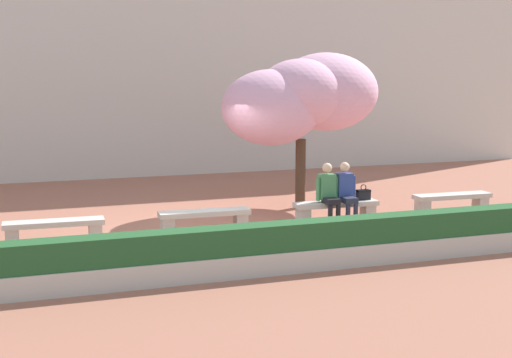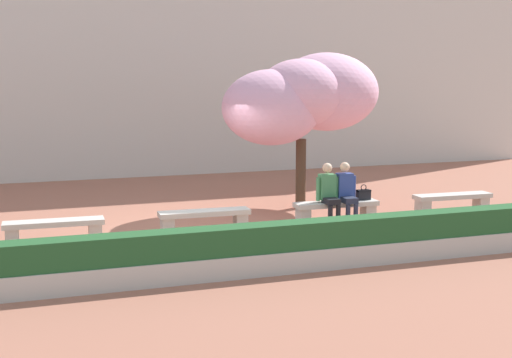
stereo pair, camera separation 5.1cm
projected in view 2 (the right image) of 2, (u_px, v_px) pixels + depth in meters
ground_plane at (205, 232)px, 14.37m from camera, size 100.00×100.00×0.00m
building_facade at (122, 6)px, 22.83m from camera, size 28.00×4.00×10.56m
stone_bench_near_west at (54, 228)px, 13.38m from camera, size 1.86×0.50×0.45m
stone_bench_center at (204, 217)px, 14.32m from camera, size 1.86×0.50×0.45m
stone_bench_near_east at (336, 208)px, 15.27m from camera, size 1.86×0.50×0.45m
stone_bench_east_end at (452, 200)px, 16.22m from camera, size 1.86×0.50×0.45m
person_seated_left at (329, 191)px, 15.10m from camera, size 0.51×0.69×1.29m
person_seated_right at (346, 190)px, 15.23m from camera, size 0.51×0.69×1.29m
handbag at (363, 194)px, 15.46m from camera, size 0.30×0.15×0.34m
cherry_tree_main at (303, 97)px, 16.65m from camera, size 3.89×2.62×3.66m
planter_hedge_foreground at (255, 250)px, 11.39m from camera, size 16.49×0.50×0.80m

